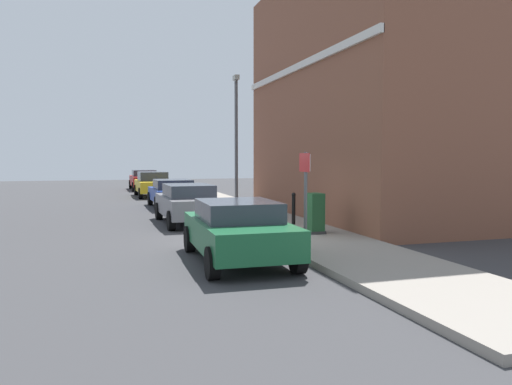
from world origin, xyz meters
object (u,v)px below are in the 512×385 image
(car_green, at_px, (238,229))
(car_blue, at_px, (172,192))
(car_grey, at_px, (188,203))
(car_red, at_px, (144,180))
(utility_cabinet, at_px, (315,215))
(car_yellow, at_px, (153,184))
(street_sign, at_px, (305,185))
(lamppost, at_px, (236,135))
(bollard_near_cabinet, at_px, (294,207))

(car_green, xyz_separation_m, car_blue, (0.22, 12.43, -0.02))
(car_grey, bearing_deg, car_red, -1.37)
(utility_cabinet, bearing_deg, car_grey, 125.48)
(utility_cabinet, bearing_deg, car_green, -140.26)
(car_green, distance_m, car_grey, 6.61)
(car_yellow, xyz_separation_m, street_sign, (1.73, -18.97, 0.90))
(car_blue, height_order, lamppost, lamppost)
(car_yellow, xyz_separation_m, lamppost, (2.78, -8.77, 2.54))
(car_yellow, xyz_separation_m, bollard_near_cabinet, (3.06, -14.88, -0.06))
(car_yellow, height_order, lamppost, lamppost)
(car_grey, distance_m, car_blue, 5.82)
(car_yellow, height_order, bollard_near_cabinet, car_yellow)
(car_yellow, distance_m, car_red, 6.46)
(car_red, distance_m, lamppost, 15.69)
(utility_cabinet, bearing_deg, bollard_near_cabinet, 86.97)
(car_yellow, bearing_deg, car_red, -0.86)
(car_blue, bearing_deg, street_sign, -173.74)
(car_red, xyz_separation_m, street_sign, (1.72, -25.43, 0.92))
(street_sign, bearing_deg, car_blue, 96.97)
(car_yellow, xyz_separation_m, utility_cabinet, (2.96, -16.77, -0.08))
(lamppost, bearing_deg, utility_cabinet, -88.70)
(car_blue, relative_size, bollard_near_cabinet, 3.85)
(utility_cabinet, xyz_separation_m, bollard_near_cabinet, (0.10, 1.89, 0.02))
(lamppost, bearing_deg, car_red, 100.32)
(car_green, bearing_deg, car_red, 1.23)
(car_yellow, relative_size, street_sign, 1.86)
(car_red, bearing_deg, car_grey, 179.48)
(car_green, distance_m, car_yellow, 19.22)
(car_yellow, height_order, utility_cabinet, car_yellow)
(car_grey, height_order, lamppost, lamppost)
(car_grey, xyz_separation_m, bollard_near_cabinet, (3.07, -2.27, -0.04))
(utility_cabinet, xyz_separation_m, lamppost, (-0.18, 8.00, 2.62))
(car_green, relative_size, utility_cabinet, 3.51)
(bollard_near_cabinet, relative_size, street_sign, 0.45)
(car_green, relative_size, street_sign, 1.75)
(car_red, relative_size, bollard_near_cabinet, 4.26)
(car_grey, xyz_separation_m, car_red, (0.02, 19.06, -0.00))
(car_green, relative_size, car_yellow, 0.94)
(bollard_near_cabinet, bearing_deg, car_blue, 109.23)
(car_green, xyz_separation_m, street_sign, (1.71, 0.25, 0.94))
(car_grey, relative_size, utility_cabinet, 3.57)
(utility_cabinet, distance_m, street_sign, 2.70)
(utility_cabinet, height_order, bollard_near_cabinet, utility_cabinet)
(car_grey, distance_m, lamppost, 5.39)
(car_green, height_order, street_sign, street_sign)
(car_green, distance_m, utility_cabinet, 3.83)
(car_grey, height_order, bollard_near_cabinet, car_grey)
(car_blue, bearing_deg, bollard_near_cabinet, -161.48)
(street_sign, bearing_deg, bollard_near_cabinet, 71.94)
(car_red, distance_m, street_sign, 25.50)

